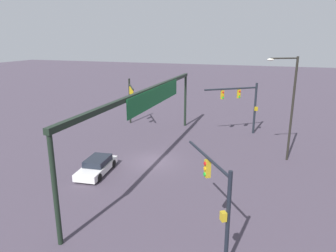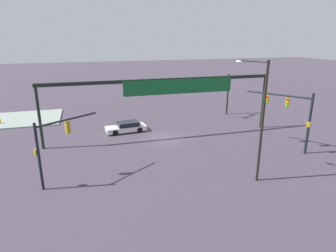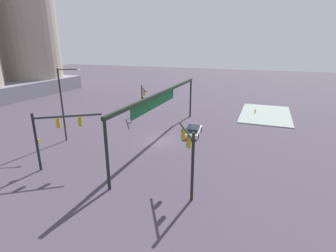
# 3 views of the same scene
# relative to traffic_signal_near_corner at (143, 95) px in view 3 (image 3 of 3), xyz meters

# --- Properties ---
(ground_plane) EXTENTS (209.19, 209.19, 0.00)m
(ground_plane) POSITION_rel_traffic_signal_near_corner_xyz_m (-10.65, -7.63, -3.50)
(ground_plane) COLOR #453B4A
(sidewalk_corner) EXTENTS (14.33, 8.37, 0.15)m
(sidewalk_corner) POSITION_rel_traffic_signal_near_corner_xyz_m (8.03, -20.32, -3.43)
(sidewalk_corner) COLOR #8D9A92
(sidewalk_corner) RESTS_ON ground
(traffic_signal_near_corner) EXTENTS (4.61, 3.11, 5.13)m
(traffic_signal_near_corner) POSITION_rel_traffic_signal_near_corner_xyz_m (0.00, 0.00, 0.00)
(traffic_signal_near_corner) COLOR black
(traffic_signal_near_corner) RESTS_ON ground
(traffic_signal_opposite_side) EXTENTS (4.20, 2.60, 5.78)m
(traffic_signal_opposite_side) POSITION_rel_traffic_signal_near_corner_xyz_m (-21.16, -14.58, 0.32)
(traffic_signal_opposite_side) COLOR black
(traffic_signal_opposite_side) RESTS_ON ground
(traffic_signal_cross_street) EXTENTS (3.85, 5.53, 5.87)m
(traffic_signal_cross_street) POSITION_rel_traffic_signal_near_corner_xyz_m (-21.62, -0.93, 0.51)
(traffic_signal_cross_street) COLOR black
(traffic_signal_cross_street) RESTS_ON ground
(streetlamp_curved_arm) EXTENTS (1.43, 2.58, 9.26)m
(streetlamp_curved_arm) POSITION_rel_traffic_signal_near_corner_xyz_m (-14.86, 3.61, 1.83)
(streetlamp_curved_arm) COLOR black
(streetlamp_curved_arm) RESTS_ON ground
(overhead_sign_gantry) EXTENTS (25.41, 0.43, 6.56)m
(overhead_sign_gantry) POSITION_rel_traffic_signal_near_corner_xyz_m (-11.14, -8.02, 2.11)
(overhead_sign_gantry) COLOR black
(overhead_sign_gantry) RESTS_ON ground
(sedan_car_approaching) EXTENTS (4.81, 2.29, 1.21)m
(sedan_car_approaching) POSITION_rel_traffic_signal_near_corner_xyz_m (-6.99, -11.08, -2.93)
(sedan_car_approaching) COLOR silver
(sedan_car_approaching) RESTS_ON ground
(fire_hydrant_on_curb) EXTENTS (0.33, 0.22, 0.71)m
(fire_hydrant_on_curb) POSITION_rel_traffic_signal_near_corner_xyz_m (8.08, -18.52, -3.02)
(fire_hydrant_on_curb) COLOR gold
(fire_hydrant_on_curb) RESTS_ON sidewalk_corner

